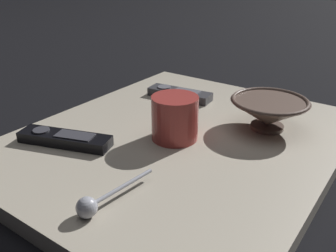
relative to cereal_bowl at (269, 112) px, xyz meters
name	(u,v)px	position (x,y,z in m)	size (l,w,h in m)	color
ground_plane	(179,149)	(-0.13, -0.13, -0.07)	(6.00, 6.00, 0.00)	black
table	(179,142)	(-0.13, -0.13, -0.05)	(0.55, 0.66, 0.03)	#B7AD99
cereal_bowl	(269,112)	(0.00, 0.00, 0.00)	(0.15, 0.15, 0.06)	brown
coffee_mug	(174,117)	(-0.13, -0.14, 0.01)	(0.09, 0.12, 0.08)	#A53833
teaspoon	(92,204)	(-0.09, -0.39, -0.02)	(0.03, 0.14, 0.03)	#A3A5B2
tv_remote_near	(180,94)	(-0.24, 0.04, -0.03)	(0.16, 0.06, 0.02)	#38383D
tv_remote_far	(65,139)	(-0.28, -0.28, -0.03)	(0.18, 0.10, 0.02)	black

